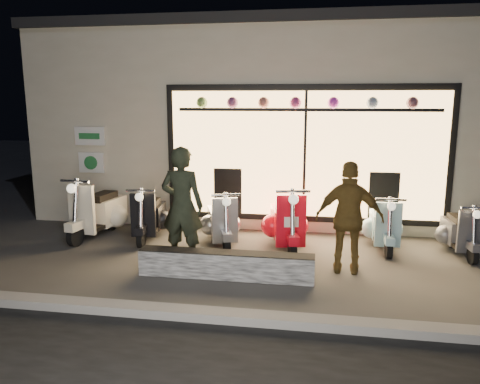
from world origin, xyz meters
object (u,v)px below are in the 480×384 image
object	(u,v)px
scooter_silver	(221,221)
scooter_red	(286,222)
man	(182,206)
woman	(349,218)
graffiti_barrier	(226,265)

from	to	relation	value
scooter_silver	scooter_red	xyz separation A→B (m)	(1.19, -0.02, 0.05)
man	woman	bearing A→B (deg)	-176.30
scooter_silver	woman	xyz separation A→B (m)	(2.20, -1.20, 0.45)
woman	graffiti_barrier	bearing A→B (deg)	19.79
scooter_red	man	bearing A→B (deg)	-155.11
graffiti_barrier	scooter_red	world-z (taller)	scooter_red
graffiti_barrier	woman	bearing A→B (deg)	16.17
scooter_red	graffiti_barrier	bearing A→B (deg)	-125.65
scooter_red	woman	distance (m)	1.61
graffiti_barrier	woman	world-z (taller)	woman
scooter_silver	scooter_red	world-z (taller)	scooter_red
graffiti_barrier	scooter_red	distance (m)	1.88
woman	scooter_silver	bearing A→B (deg)	-25.04
graffiti_barrier	man	xyz separation A→B (m)	(-0.81, 0.55, 0.74)
man	woman	size ratio (longest dim) A/B	1.10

